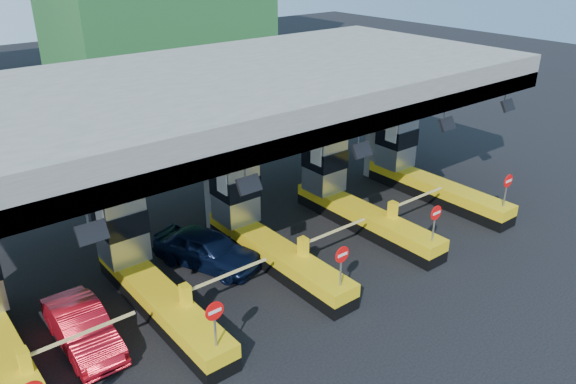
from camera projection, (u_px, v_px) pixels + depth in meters
ground at (262, 257)px, 22.99m from camera, size 120.00×120.00×0.00m
toll_canopy at (217, 96)px, 22.50m from camera, size 28.00×12.09×7.00m
toll_lane_left at (142, 265)px, 19.77m from camera, size 4.43×8.00×4.16m
toll_lane_center at (257, 224)px, 22.61m from camera, size 4.43×8.00×4.16m
toll_lane_right at (346, 192)px, 25.46m from camera, size 4.43×8.00×4.16m
toll_lane_far_right at (418, 166)px, 28.30m from camera, size 4.43×8.00×4.16m
van at (207, 249)px, 22.09m from camera, size 3.37×4.79×1.52m
red_car at (83, 328)px, 17.70m from camera, size 1.47×4.11×1.35m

